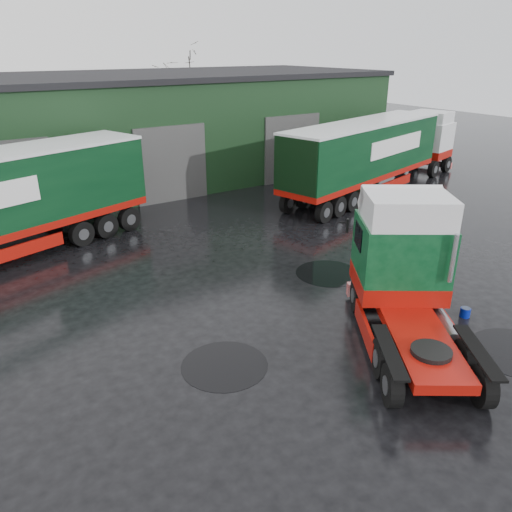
{
  "coord_description": "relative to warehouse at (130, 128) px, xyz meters",
  "views": [
    {
      "loc": [
        -8.65,
        -10.53,
        7.82
      ],
      "look_at": [
        -0.72,
        1.59,
        1.7
      ],
      "focal_mm": 35.0,
      "sensor_mm": 36.0,
      "label": 1
    }
  ],
  "objects": [
    {
      "name": "ground",
      "position": [
        -2.0,
        -20.0,
        -3.16
      ],
      "size": [
        100.0,
        100.0,
        0.0
      ],
      "primitive_type": "plane",
      "color": "black"
    },
    {
      "name": "warehouse",
      "position": [
        0.0,
        0.0,
        0.0
      ],
      "size": [
        32.4,
        12.4,
        6.3
      ],
      "color": "black",
      "rests_on": "ground"
    },
    {
      "name": "hero_tractor",
      "position": [
        -0.63,
        -23.0,
        -1.13
      ],
      "size": [
        5.93,
        6.96,
        4.05
      ],
      "primitive_type": null,
      "rotation": [
        0.0,
        0.0,
        -0.59
      ],
      "color": "#0D4321",
      "rests_on": "ground"
    },
    {
      "name": "lorry_right",
      "position": [
        9.14,
        -11.0,
        -1.09
      ],
      "size": [
        15.89,
        6.57,
        4.13
      ],
      "primitive_type": null,
      "rotation": [
        0.0,
        0.0,
        -1.32
      ],
      "color": "silver",
      "rests_on": "ground"
    },
    {
      "name": "wash_bucket",
      "position": [
        2.28,
        -22.69,
        -3.01
      ],
      "size": [
        0.41,
        0.41,
        0.29
      ],
      "primitive_type": "cylinder",
      "rotation": [
        0.0,
        0.0,
        -0.38
      ],
      "color": "#061992",
      "rests_on": "ground"
    },
    {
      "name": "tree_back_b",
      "position": [
        8.0,
        10.0,
        0.59
      ],
      "size": [
        4.4,
        4.4,
        7.5
      ],
      "primitive_type": null,
      "color": "black",
      "rests_on": "ground"
    },
    {
      "name": "puddle_0",
      "position": [
        -5.3,
        -20.83,
        -3.15
      ],
      "size": [
        2.32,
        2.32,
        0.01
      ],
      "primitive_type": "cylinder",
      "color": "black",
      "rests_on": "ground"
    },
    {
      "name": "puddle_1",
      "position": [
        0.82,
        -17.9,
        -3.15
      ],
      "size": [
        2.4,
        2.4,
        0.01
      ],
      "primitive_type": "cylinder",
      "color": "black",
      "rests_on": "ground"
    }
  ]
}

